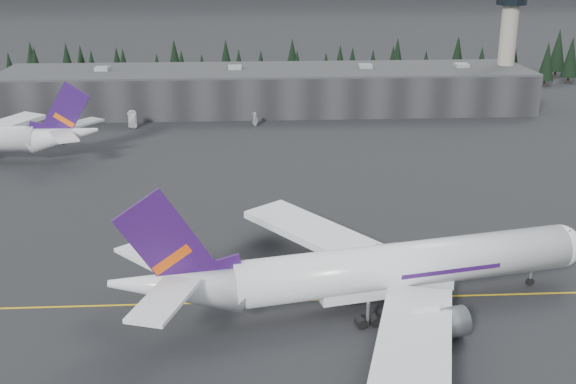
{
  "coord_description": "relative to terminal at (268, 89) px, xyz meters",
  "views": [
    {
      "loc": [
        -6.78,
        -95.08,
        48.79
      ],
      "look_at": [
        0.0,
        20.0,
        9.0
      ],
      "focal_mm": 45.0,
      "sensor_mm": 36.0,
      "label": 1
    }
  ],
  "objects": [
    {
      "name": "ground",
      "position": [
        0.0,
        -125.0,
        -6.3
      ],
      "size": [
        1400.0,
        1400.0,
        0.0
      ],
      "primitive_type": "plane",
      "color": "black",
      "rests_on": "ground"
    },
    {
      "name": "taxiline",
      "position": [
        0.0,
        -127.0,
        -6.29
      ],
      "size": [
        400.0,
        0.4,
        0.02
      ],
      "primitive_type": "cube",
      "color": "gold",
      "rests_on": "ground"
    },
    {
      "name": "terminal",
      "position": [
        0.0,
        0.0,
        0.0
      ],
      "size": [
        160.0,
        30.0,
        12.6
      ],
      "color": "black",
      "rests_on": "ground"
    },
    {
      "name": "control_tower",
      "position": [
        75.0,
        3.0,
        17.11
      ],
      "size": [
        10.0,
        10.0,
        37.7
      ],
      "color": "gray",
      "rests_on": "ground"
    },
    {
      "name": "treeline",
      "position": [
        0.0,
        37.0,
        1.2
      ],
      "size": [
        360.0,
        20.0,
        15.0
      ],
      "primitive_type": "cube",
      "color": "black",
      "rests_on": "ground"
    },
    {
      "name": "jet_main",
      "position": [
        9.37,
        -129.81,
        -0.53
      ],
      "size": [
        68.7,
        62.78,
        20.45
      ],
      "rotation": [
        0.0,
        0.0,
        0.21
      ],
      "color": "silver",
      "rests_on": "ground"
    },
    {
      "name": "gse_vehicle_a",
      "position": [
        -38.37,
        -21.95,
        -5.58
      ],
      "size": [
        3.16,
        5.5,
        1.45
      ],
      "primitive_type": "imported",
      "rotation": [
        0.0,
        0.0,
        -0.15
      ],
      "color": "silver",
      "rests_on": "ground"
    },
    {
      "name": "gse_vehicle_b",
      "position": [
        -4.23,
        -21.0,
        -5.62
      ],
      "size": [
        4.31,
        2.97,
        1.36
      ],
      "primitive_type": "imported",
      "rotation": [
        0.0,
        0.0,
        -1.19
      ],
      "color": "#BCBCBE",
      "rests_on": "ground"
    }
  ]
}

